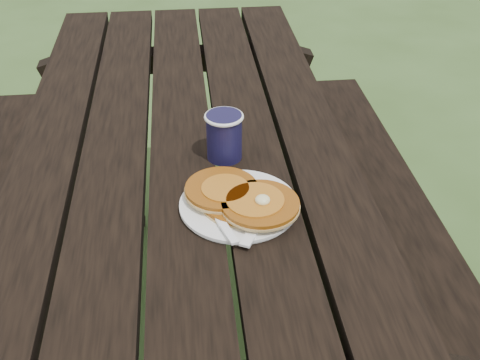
{
  "coord_description": "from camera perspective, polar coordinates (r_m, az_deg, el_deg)",
  "views": [
    {
      "loc": [
        0.01,
        -1.18,
        1.46
      ],
      "look_at": [
        0.11,
        -0.24,
        0.8
      ],
      "focal_mm": 45.0,
      "sensor_mm": 36.0,
      "label": 1
    }
  ],
  "objects": [
    {
      "name": "coffee_cup",
      "position": [
        1.29,
        -1.51,
        4.41
      ],
      "size": [
        0.08,
        0.08,
        0.1
      ],
      "rotation": [
        0.0,
        0.0,
        0.41
      ],
      "color": "black",
      "rests_on": "picnic_table"
    },
    {
      "name": "ground",
      "position": [
        1.88,
        -4.25,
        -16.32
      ],
      "size": [
        60.0,
        60.0,
        0.0
      ],
      "primitive_type": "plane",
      "color": "#374F22",
      "rests_on": "ground"
    },
    {
      "name": "plate",
      "position": [
        1.17,
        -0.11,
        -2.41
      ],
      "size": [
        0.27,
        0.27,
        0.01
      ],
      "primitive_type": "cylinder",
      "rotation": [
        0.0,
        0.0,
        -0.24
      ],
      "color": "white",
      "rests_on": "picnic_table"
    },
    {
      "name": "picnic_table",
      "position": [
        1.61,
        -4.81,
        -8.08
      ],
      "size": [
        1.36,
        1.8,
        0.75
      ],
      "color": "black",
      "rests_on": "ground"
    },
    {
      "name": "pancake_stack",
      "position": [
        1.15,
        0.17,
        -1.77
      ],
      "size": [
        0.21,
        0.2,
        0.04
      ],
      "rotation": [
        0.0,
        0.0,
        -0.41
      ],
      "color": "#944F10",
      "rests_on": "plate"
    },
    {
      "name": "fork",
      "position": [
        1.1,
        -1.58,
        -4.32
      ],
      "size": [
        0.08,
        0.16,
        0.01
      ],
      "primitive_type": null,
      "rotation": [
        0.0,
        0.0,
        0.31
      ],
      "color": "white",
      "rests_on": "plate"
    },
    {
      "name": "knife",
      "position": [
        1.13,
        2.0,
        -3.48
      ],
      "size": [
        0.1,
        0.17,
        0.0
      ],
      "primitive_type": "cube",
      "rotation": [
        0.0,
        0.0,
        -0.47
      ],
      "color": "white",
      "rests_on": "plate"
    }
  ]
}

